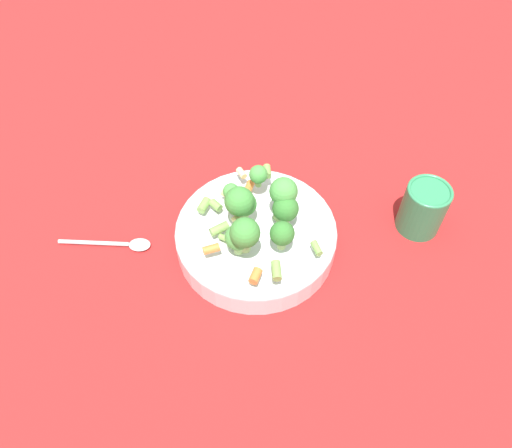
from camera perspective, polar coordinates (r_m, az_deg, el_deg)
ground_plane at (r=0.83m, az=0.00°, el=-2.40°), size 3.00×3.00×0.00m
bowl at (r=0.81m, az=0.00°, el=-1.33°), size 0.26×0.26×0.05m
pasta_salad at (r=0.75m, az=0.25°, el=1.45°), size 0.23×0.17×0.08m
cup at (r=0.86m, az=18.59°, el=1.77°), size 0.07×0.07×0.09m
spoon at (r=0.85m, az=-15.05°, el=-2.23°), size 0.07×0.15×0.01m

